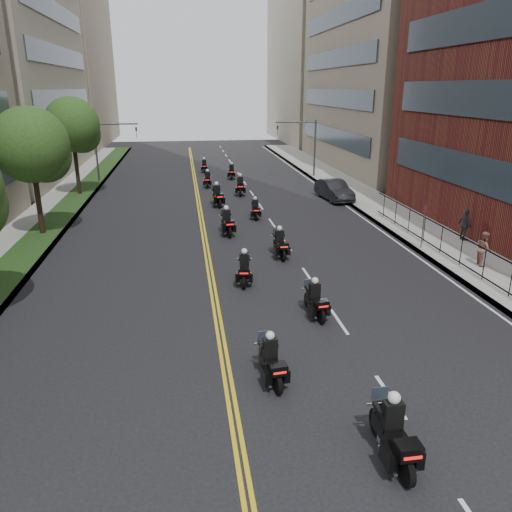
{
  "coord_description": "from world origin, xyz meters",
  "views": [
    {
      "loc": [
        -2.52,
        -6.87,
        8.64
      ],
      "look_at": [
        0.44,
        13.49,
        1.66
      ],
      "focal_mm": 35.0,
      "sensor_mm": 36.0,
      "label": 1
    }
  ],
  "objects": [
    {
      "name": "motorcycle_6",
      "position": [
        -0.03,
        22.66,
        0.71
      ],
      "size": [
        0.68,
        2.44,
        1.8
      ],
      "rotation": [
        0.0,
        0.0,
        0.1
      ],
      "color": "black",
      "rests_on": "ground"
    },
    {
      "name": "motorcycle_12",
      "position": [
        -0.3,
        46.57,
        0.62
      ],
      "size": [
        0.5,
        2.13,
        1.57
      ],
      "rotation": [
        0.0,
        0.0,
        -0.03
      ],
      "color": "black",
      "rests_on": "ground"
    },
    {
      "name": "street_trees",
      "position": [
        -11.05,
        18.61,
        5.13
      ],
      "size": [
        4.4,
        38.4,
        7.98
      ],
      "color": "#302115",
      "rests_on": "ground"
    },
    {
      "name": "traffic_signal_right",
      "position": [
        9.54,
        42.0,
        3.7
      ],
      "size": [
        4.09,
        0.2,
        5.6
      ],
      "color": "#3F3F44",
      "rests_on": "ground"
    },
    {
      "name": "motorcycle_7",
      "position": [
        2.26,
        26.32,
        0.6
      ],
      "size": [
        0.49,
        2.07,
        1.53
      ],
      "rotation": [
        0.0,
        0.0,
        -0.05
      ],
      "color": "black",
      "rests_on": "ground"
    },
    {
      "name": "motorcycle_1",
      "position": [
        2.17,
        2.49,
        0.72
      ],
      "size": [
        0.57,
        2.48,
        1.83
      ],
      "rotation": [
        0.0,
        0.0,
        0.01
      ],
      "color": "black",
      "rests_on": "ground"
    },
    {
      "name": "motorcycle_11",
      "position": [
        2.19,
        42.25,
        0.65
      ],
      "size": [
        0.67,
        2.21,
        1.64
      ],
      "rotation": [
        0.0,
        0.0,
        -0.13
      ],
      "color": "black",
      "rests_on": "ground"
    },
    {
      "name": "traffic_signal_left",
      "position": [
        -9.54,
        42.0,
        3.7
      ],
      "size": [
        4.09,
        0.2,
        5.6
      ],
      "color": "#3F3F44",
      "rests_on": "ground"
    },
    {
      "name": "motorcycle_10",
      "position": [
        -0.39,
        38.24,
        0.64
      ],
      "size": [
        0.61,
        2.19,
        1.62
      ],
      "rotation": [
        0.0,
        0.0,
        -0.1
      ],
      "color": "black",
      "rests_on": "ground"
    },
    {
      "name": "pedestrian_c",
      "position": [
        13.5,
        19.01,
        1.07
      ],
      "size": [
        0.54,
        1.11,
        1.84
      ],
      "primitive_type": "imported",
      "rotation": [
        0.0,
        0.0,
        1.66
      ],
      "color": "#38393F",
      "rests_on": "sidewalk_right"
    },
    {
      "name": "sidewalk_right",
      "position": [
        12.0,
        25.0,
        0.07
      ],
      "size": [
        4.0,
        90.0,
        0.15
      ],
      "primitive_type": "cube",
      "color": "gray",
      "rests_on": "ground"
    },
    {
      "name": "motorcycle_4",
      "position": [
        0.05,
        14.53,
        0.65
      ],
      "size": [
        0.68,
        2.23,
        1.65
      ],
      "rotation": [
        0.0,
        0.0,
        -0.14
      ],
      "color": "black",
      "rests_on": "ground"
    },
    {
      "name": "building_right_tan",
      "position": [
        21.48,
        48.0,
        15.0
      ],
      "size": [
        15.11,
        28.0,
        30.0
      ],
      "color": "gray",
      "rests_on": "ground"
    },
    {
      "name": "sidewalk_left",
      "position": [
        -12.0,
        25.0,
        0.07
      ],
      "size": [
        4.0,
        90.0,
        0.15
      ],
      "primitive_type": "cube",
      "color": "gray",
      "rests_on": "ground"
    },
    {
      "name": "motorcycle_3",
      "position": [
        2.39,
        10.63,
        0.63
      ],
      "size": [
        0.59,
        2.16,
        1.59
      ],
      "rotation": [
        0.0,
        0.0,
        0.09
      ],
      "color": "black",
      "rests_on": "ground"
    },
    {
      "name": "grass_strip",
      "position": [
        -11.2,
        25.0,
        0.17
      ],
      "size": [
        2.0,
        90.0,
        0.04
      ],
      "primitive_type": "cube",
      "color": "#193914",
      "rests_on": "sidewalk_left"
    },
    {
      "name": "pedestrian_b",
      "position": [
        12.11,
        14.87,
        1.01
      ],
      "size": [
        0.84,
        0.97,
        1.73
      ],
      "primitive_type": "imported",
      "rotation": [
        0.0,
        0.0,
        1.32
      ],
      "color": "#89574A",
      "rests_on": "sidewalk_right"
    },
    {
      "name": "parked_sedan",
      "position": [
        9.4,
        31.41,
        0.79
      ],
      "size": [
        2.16,
        4.96,
        1.58
      ],
      "primitive_type": "imported",
      "rotation": [
        0.0,
        0.0,
        0.1
      ],
      "color": "black",
      "rests_on": "ground"
    },
    {
      "name": "motorcycle_5",
      "position": [
        2.39,
        17.99,
        0.67
      ],
      "size": [
        0.54,
        2.29,
        1.69
      ],
      "rotation": [
        0.0,
        0.0,
        0.04
      ],
      "color": "black",
      "rests_on": "ground"
    },
    {
      "name": "motorcycle_8",
      "position": [
        -0.07,
        30.45,
        0.74
      ],
      "size": [
        0.78,
        2.52,
        1.87
      ],
      "rotation": [
        0.0,
        0.0,
        0.14
      ],
      "color": "black",
      "rests_on": "ground"
    },
    {
      "name": "building_left_far",
      "position": [
        -22.0,
        78.0,
        13.0
      ],
      "size": [
        16.0,
        28.0,
        26.0
      ],
      "primitive_type": "cube",
      "color": "gray",
      "rests_on": "ground"
    },
    {
      "name": "iron_fence",
      "position": [
        11.0,
        12.0,
        0.9
      ],
      "size": [
        0.05,
        28.0,
        1.5
      ],
      "color": "black",
      "rests_on": "sidewalk_right"
    },
    {
      "name": "motorcycle_9",
      "position": [
        2.15,
        34.33,
        0.71
      ],
      "size": [
        0.67,
        2.44,
        1.8
      ],
      "rotation": [
        0.0,
        0.0,
        -0.09
      ],
      "color": "black",
      "rests_on": "ground"
    },
    {
      "name": "building_right_far",
      "position": [
        21.5,
        78.0,
        13.0
      ],
      "size": [
        15.0,
        28.0,
        26.0
      ],
      "primitive_type": "cube",
      "color": "#A09281",
      "rests_on": "ground"
    },
    {
      "name": "motorcycle_2",
      "position": [
        -0.13,
        6.33,
        0.65
      ],
      "size": [
        0.64,
        2.21,
        1.63
      ],
      "rotation": [
        0.0,
        0.0,
        0.11
      ],
      "color": "black",
      "rests_on": "ground"
    }
  ]
}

